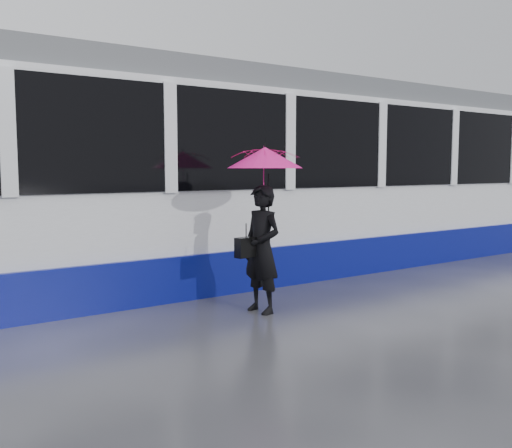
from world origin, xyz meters
TOP-DOWN VIEW (x-y plane):
  - ground at (0.00, 0.00)m, footprint 90.00×90.00m
  - rails at (0.00, 2.50)m, footprint 34.00×1.51m
  - tram at (-0.63, 2.50)m, footprint 26.00×2.56m
  - woman at (-0.43, 0.17)m, footprint 0.46×0.63m
  - umbrella at (-0.38, 0.17)m, footprint 1.06×1.06m
  - handbag at (-0.65, 0.19)m, footprint 0.30×0.16m

SIDE VIEW (x-z plane):
  - ground at x=0.00m, z-range 0.00..0.00m
  - rails at x=0.00m, z-range 0.00..0.02m
  - woman at x=-0.43m, z-range 0.00..1.60m
  - handbag at x=-0.65m, z-range 0.63..1.05m
  - tram at x=-0.63m, z-range -0.04..3.31m
  - umbrella at x=-0.38m, z-range 1.21..2.29m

